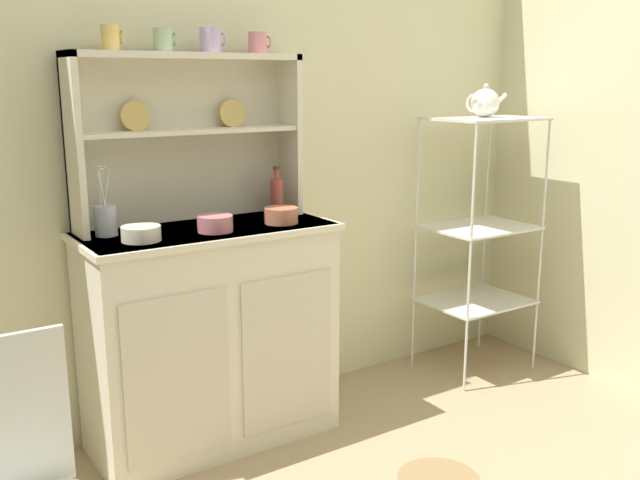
# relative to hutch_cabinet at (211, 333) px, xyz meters

# --- Properties ---
(wall_back) EXTENTS (3.84, 0.05, 2.50)m
(wall_back) POSITION_rel_hutch_cabinet_xyz_m (0.21, 0.26, 0.80)
(wall_back) COLOR beige
(wall_back) RESTS_ON ground
(hutch_cabinet) EXTENTS (0.97, 0.45, 0.87)m
(hutch_cabinet) POSITION_rel_hutch_cabinet_xyz_m (0.00, 0.00, 0.00)
(hutch_cabinet) COLOR silver
(hutch_cabinet) RESTS_ON ground
(hutch_shelf_unit) EXTENTS (0.90, 0.18, 0.65)m
(hutch_shelf_unit) POSITION_rel_hutch_cabinet_xyz_m (0.00, 0.16, 0.80)
(hutch_shelf_unit) COLOR beige
(hutch_shelf_unit) RESTS_ON hutch_cabinet
(bakers_rack) EXTENTS (0.49, 0.39, 1.24)m
(bakers_rack) POSITION_rel_hutch_cabinet_xyz_m (1.39, -0.06, 0.33)
(bakers_rack) COLOR silver
(bakers_rack) RESTS_ON ground
(cup_gold_0) EXTENTS (0.08, 0.06, 0.09)m
(cup_gold_0) POSITION_rel_hutch_cabinet_xyz_m (-0.28, 0.12, 1.11)
(cup_gold_0) COLOR #DBB760
(cup_gold_0) RESTS_ON hutch_shelf_unit
(cup_sage_1) EXTENTS (0.08, 0.07, 0.08)m
(cup_sage_1) POSITION_rel_hutch_cabinet_xyz_m (-0.09, 0.12, 1.11)
(cup_sage_1) COLOR #9EB78E
(cup_sage_1) RESTS_ON hutch_shelf_unit
(cup_lilac_2) EXTENTS (0.10, 0.08, 0.09)m
(cup_lilac_2) POSITION_rel_hutch_cabinet_xyz_m (0.10, 0.12, 1.12)
(cup_lilac_2) COLOR #B79ECC
(cup_lilac_2) RESTS_ON hutch_shelf_unit
(cup_rose_3) EXTENTS (0.09, 0.07, 0.08)m
(cup_rose_3) POSITION_rel_hutch_cabinet_xyz_m (0.30, 0.12, 1.11)
(cup_rose_3) COLOR #D17A84
(cup_rose_3) RESTS_ON hutch_shelf_unit
(bowl_mixing_large) EXTENTS (0.14, 0.14, 0.05)m
(bowl_mixing_large) POSITION_rel_hutch_cabinet_xyz_m (-0.28, -0.07, 0.45)
(bowl_mixing_large) COLOR silver
(bowl_mixing_large) RESTS_ON hutch_cabinet
(bowl_floral_medium) EXTENTS (0.13, 0.13, 0.06)m
(bowl_floral_medium) POSITION_rel_hutch_cabinet_xyz_m (0.00, -0.07, 0.45)
(bowl_floral_medium) COLOR #D17A84
(bowl_floral_medium) RESTS_ON hutch_cabinet
(bowl_cream_small) EXTENTS (0.13, 0.13, 0.06)m
(bowl_cream_small) POSITION_rel_hutch_cabinet_xyz_m (0.28, -0.07, 0.45)
(bowl_cream_small) COLOR #C67556
(bowl_cream_small) RESTS_ON hutch_cabinet
(jam_bottle) EXTENTS (0.05, 0.05, 0.20)m
(jam_bottle) POSITION_rel_hutch_cabinet_xyz_m (0.36, 0.09, 0.50)
(jam_bottle) COLOR #B74C47
(jam_bottle) RESTS_ON hutch_cabinet
(utensil_jar) EXTENTS (0.08, 0.08, 0.25)m
(utensil_jar) POSITION_rel_hutch_cabinet_xyz_m (-0.36, 0.08, 0.48)
(utensil_jar) COLOR #B2B7C6
(utensil_jar) RESTS_ON hutch_cabinet
(porcelain_teapot) EXTENTS (0.22, 0.13, 0.15)m
(porcelain_teapot) POSITION_rel_hutch_cabinet_xyz_m (1.39, -0.06, 0.86)
(porcelain_teapot) COLOR white
(porcelain_teapot) RESTS_ON bakers_rack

